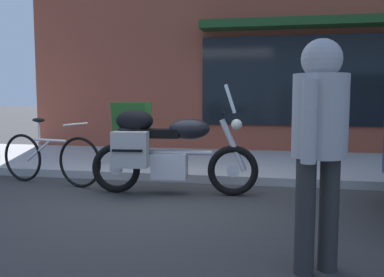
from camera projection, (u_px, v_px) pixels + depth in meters
ground_plane at (159, 200)px, 5.13m from camera, size 80.00×80.00×0.00m
touring_motorcycle at (163, 148)px, 5.36m from camera, size 2.14×0.78×1.40m
parked_bicycle at (50, 158)px, 6.00m from camera, size 1.70×0.56×0.94m
pedestrian_walking at (319, 128)px, 2.94m from camera, size 0.50×0.53×1.65m
sandwich_board_sign at (132, 134)px, 6.87m from camera, size 0.55×0.43×1.02m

